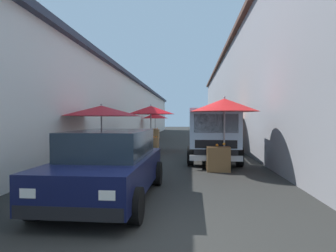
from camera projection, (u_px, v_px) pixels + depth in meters
name	position (u px, v px, depth m)	size (l,w,h in m)	color
ground	(179.00, 146.00, 17.25)	(90.00, 90.00, 0.00)	#282826
building_left_whitewash	(85.00, 110.00, 20.01)	(49.80, 7.50, 4.72)	silver
building_right_concrete	(282.00, 92.00, 18.83)	(49.80, 7.50, 7.04)	gray
fruit_stall_mid_lane	(155.00, 119.00, 23.70)	(2.25, 2.25, 2.31)	#9E9EA3
fruit_stall_far_left	(221.00, 120.00, 14.43)	(2.34, 2.34, 2.12)	#9E9EA3
fruit_stall_near_left	(151.00, 114.00, 14.51)	(2.49, 2.49, 2.47)	#9E9EA3
fruit_stall_far_right	(102.00, 118.00, 9.83)	(2.79, 2.79, 2.25)	#9E9EA3
fruit_stall_near_right	(223.00, 116.00, 9.11)	(2.26, 2.26, 2.45)	#9E9EA3
hatchback_car	(109.00, 164.00, 5.88)	(3.93, 1.95, 1.45)	#0F1438
delivery_truck	(214.00, 136.00, 10.65)	(4.99, 2.13, 2.08)	black
vendor_by_crates	(199.00, 131.00, 20.13)	(0.58, 0.35, 1.52)	#232328
plastic_stool	(205.00, 143.00, 16.11)	(0.30, 0.30, 0.43)	#1E8C3F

